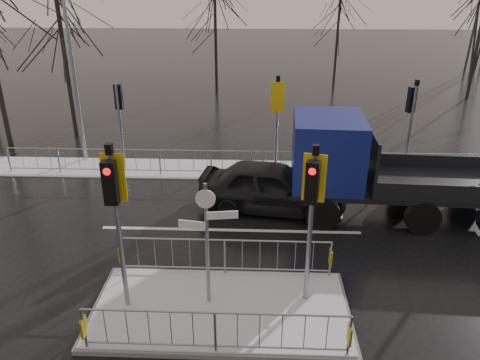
{
  "coord_description": "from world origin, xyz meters",
  "views": [
    {
      "loc": [
        0.8,
        -8.74,
        7.31
      ],
      "look_at": [
        0.3,
        3.59,
        1.8
      ],
      "focal_mm": 35.0,
      "sensor_mm": 36.0,
      "label": 1
    }
  ],
  "objects_px": {
    "traffic_island": "(220,298)",
    "car_far_lane": "(273,187)",
    "flatbed_truck": "(358,165)",
    "street_lamp_left": "(72,51)"
  },
  "relations": [
    {
      "from": "traffic_island",
      "to": "street_lamp_left",
      "type": "relative_size",
      "value": 0.73
    },
    {
      "from": "traffic_island",
      "to": "car_far_lane",
      "type": "xyz_separation_m",
      "value": [
        1.32,
        5.25,
        0.44
      ]
    },
    {
      "from": "traffic_island",
      "to": "street_lamp_left",
      "type": "distance_m",
      "value": 12.17
    },
    {
      "from": "traffic_island",
      "to": "street_lamp_left",
      "type": "bearing_deg",
      "value": 124.07
    },
    {
      "from": "car_far_lane",
      "to": "street_lamp_left",
      "type": "bearing_deg",
      "value": 70.01
    },
    {
      "from": "car_far_lane",
      "to": "flatbed_truck",
      "type": "relative_size",
      "value": 0.68
    },
    {
      "from": "flatbed_truck",
      "to": "street_lamp_left",
      "type": "relative_size",
      "value": 0.87
    },
    {
      "from": "street_lamp_left",
      "to": "traffic_island",
      "type": "bearing_deg",
      "value": -55.93
    },
    {
      "from": "traffic_island",
      "to": "flatbed_truck",
      "type": "relative_size",
      "value": 0.84
    },
    {
      "from": "flatbed_truck",
      "to": "street_lamp_left",
      "type": "distance_m",
      "value": 11.64
    }
  ]
}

